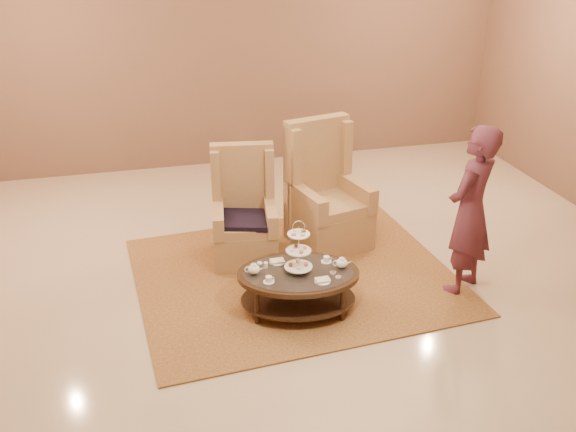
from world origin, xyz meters
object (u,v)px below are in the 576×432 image
object	(u,v)px
person	(470,211)
armchair_right	(325,203)
armchair_left	(244,222)
tea_table	(298,279)

from	to	relation	value
person	armchair_right	bearing A→B (deg)	-87.24
armchair_left	armchair_right	size ratio (longest dim) A/B	0.88
armchair_right	person	xyz separation A→B (m)	(1.02, -1.32, 0.38)
armchair_right	person	size ratio (longest dim) A/B	0.82
tea_table	armchair_left	distance (m)	1.21
armchair_left	person	world-z (taller)	person
tea_table	person	xyz separation A→B (m)	(1.68, -0.00, 0.50)
tea_table	armchair_right	xyz separation A→B (m)	(0.66, 1.31, 0.12)
armchair_left	armchair_right	world-z (taller)	armchair_right
armchair_left	armchair_right	bearing A→B (deg)	16.64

